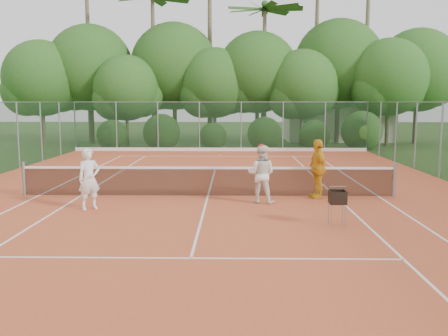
{
  "coord_description": "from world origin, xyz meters",
  "views": [
    {
      "loc": [
        0.82,
        -15.75,
        3.04
      ],
      "look_at": [
        0.54,
        -1.2,
        1.1
      ],
      "focal_mm": 40.0,
      "sensor_mm": 36.0,
      "label": 1
    }
  ],
  "objects_px": {
    "player_white": "(89,179)",
    "player_yellow": "(317,169)",
    "player_center_grp": "(261,174)",
    "ball_hopper": "(338,198)"
  },
  "relations": [
    {
      "from": "player_yellow",
      "to": "ball_hopper",
      "type": "xyz_separation_m",
      "value": [
        -0.1,
        -3.57,
        -0.24
      ]
    },
    {
      "from": "player_center_grp",
      "to": "ball_hopper",
      "type": "relative_size",
      "value": 2.02
    },
    {
      "from": "player_yellow",
      "to": "ball_hopper",
      "type": "relative_size",
      "value": 2.13
    },
    {
      "from": "player_center_grp",
      "to": "ball_hopper",
      "type": "xyz_separation_m",
      "value": [
        1.7,
        -2.8,
        -0.18
      ]
    },
    {
      "from": "player_center_grp",
      "to": "player_yellow",
      "type": "xyz_separation_m",
      "value": [
        1.8,
        0.78,
        0.06
      ]
    },
    {
      "from": "player_center_grp",
      "to": "ball_hopper",
      "type": "bearing_deg",
      "value": -58.63
    },
    {
      "from": "player_white",
      "to": "player_yellow",
      "type": "distance_m",
      "value": 6.93
    },
    {
      "from": "player_white",
      "to": "player_yellow",
      "type": "bearing_deg",
      "value": -20.81
    },
    {
      "from": "player_white",
      "to": "player_yellow",
      "type": "relative_size",
      "value": 0.93
    },
    {
      "from": "player_center_grp",
      "to": "ball_hopper",
      "type": "distance_m",
      "value": 3.28
    }
  ]
}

